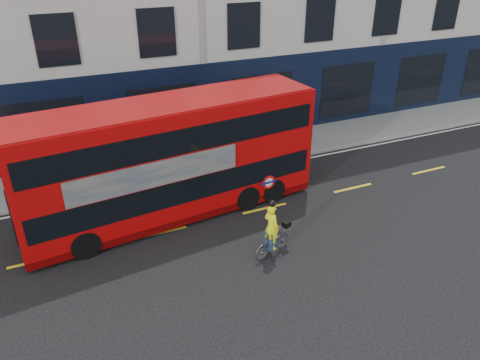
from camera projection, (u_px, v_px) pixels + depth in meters
ground at (284, 229)px, 16.38m from camera, size 120.00×120.00×0.00m
pavement at (217, 156)px, 21.62m from camera, size 60.00×3.00×0.12m
kerb at (229, 169)px, 20.41m from camera, size 60.00×0.12×0.13m
road_edge_line at (232, 173)px, 20.19m from camera, size 58.00×0.10×0.01m
lane_dashes at (265, 208)px, 17.60m from camera, size 58.00×0.12×0.01m
bus at (171, 159)px, 16.32m from camera, size 10.79×3.55×4.27m
cyclist at (272, 236)px, 14.78m from camera, size 1.59×0.93×2.04m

